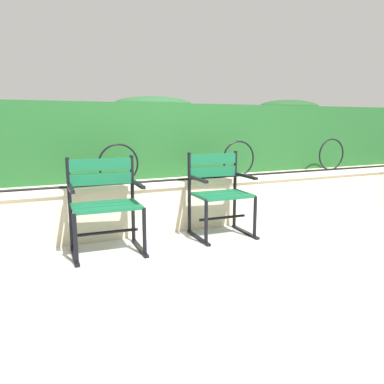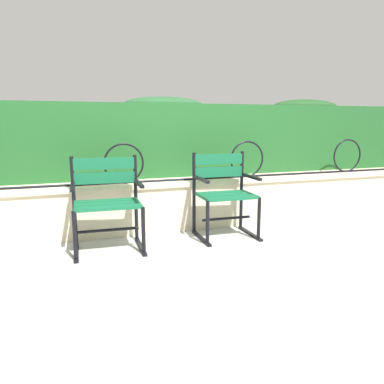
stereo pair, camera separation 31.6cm
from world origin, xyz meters
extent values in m
plane|color=#ADADA8|center=(0.00, 0.00, 0.00)|extent=(60.00, 60.00, 0.00)
cube|color=beige|center=(0.00, 0.93, 0.25)|extent=(8.25, 0.35, 0.50)
cube|color=beige|center=(0.00, 0.93, 0.52)|extent=(8.25, 0.41, 0.05)
cylinder|color=black|center=(0.00, 0.85, 0.56)|extent=(7.70, 0.02, 0.02)
torus|color=black|center=(-0.51, 0.85, 0.76)|extent=(0.42, 0.02, 0.42)
torus|color=black|center=(0.91, 0.85, 0.76)|extent=(0.42, 0.02, 0.42)
torus|color=black|center=(2.32, 0.85, 0.76)|extent=(0.42, 0.02, 0.42)
cube|color=#1E5123|center=(0.00, 1.40, 0.97)|extent=(8.09, 0.61, 0.84)
ellipsoid|color=#1F4725|center=(0.07, 1.40, 1.39)|extent=(0.94, 0.54, 0.17)
ellipsoid|color=#1F4721|center=(2.05, 1.40, 1.39)|extent=(0.94, 0.54, 0.18)
cube|color=#145B38|center=(-0.75, 0.24, 0.44)|extent=(0.59, 0.15, 0.03)
cube|color=#145B38|center=(-0.74, 0.38, 0.44)|extent=(0.59, 0.15, 0.03)
cube|color=#145B38|center=(-0.74, 0.51, 0.44)|extent=(0.59, 0.15, 0.03)
cube|color=#145B38|center=(-0.73, 0.62, 0.79)|extent=(0.59, 0.05, 0.11)
cube|color=#145B38|center=(-0.73, 0.62, 0.65)|extent=(0.59, 0.05, 0.11)
cylinder|color=black|center=(-0.44, 0.61, 0.43)|extent=(0.04, 0.04, 0.87)
cylinder|color=black|center=(-0.46, 0.18, 0.22)|extent=(0.04, 0.04, 0.44)
cube|color=black|center=(-0.45, 0.37, 0.01)|extent=(0.06, 0.52, 0.02)
cube|color=black|center=(-0.45, 0.37, 0.62)|extent=(0.05, 0.40, 0.03)
cylinder|color=black|center=(-1.03, 0.63, 0.43)|extent=(0.04, 0.04, 0.87)
cylinder|color=black|center=(-1.04, 0.20, 0.22)|extent=(0.04, 0.04, 0.44)
cube|color=black|center=(-1.04, 0.39, 0.01)|extent=(0.06, 0.52, 0.02)
cube|color=black|center=(-1.04, 0.39, 0.62)|extent=(0.05, 0.40, 0.03)
cylinder|color=black|center=(-0.74, 0.38, 0.20)|extent=(0.56, 0.05, 0.03)
cube|color=#145B38|center=(0.46, 0.28, 0.44)|extent=(0.55, 0.14, 0.03)
cube|color=#145B38|center=(0.47, 0.42, 0.44)|extent=(0.55, 0.14, 0.03)
cube|color=#145B38|center=(0.47, 0.56, 0.44)|extent=(0.55, 0.14, 0.03)
cube|color=#145B38|center=(0.47, 0.66, 0.79)|extent=(0.55, 0.04, 0.11)
cube|color=#145B38|center=(0.47, 0.66, 0.65)|extent=(0.55, 0.04, 0.11)
cylinder|color=black|center=(0.75, 0.65, 0.43)|extent=(0.04, 0.04, 0.87)
cylinder|color=black|center=(0.74, 0.22, 0.22)|extent=(0.04, 0.04, 0.44)
cube|color=black|center=(0.74, 0.41, 0.01)|extent=(0.05, 0.52, 0.02)
cube|color=black|center=(0.74, 0.41, 0.62)|extent=(0.05, 0.40, 0.03)
cylinder|color=black|center=(0.20, 0.67, 0.43)|extent=(0.04, 0.04, 0.87)
cylinder|color=black|center=(0.19, 0.24, 0.22)|extent=(0.04, 0.04, 0.44)
cube|color=black|center=(0.19, 0.43, 0.01)|extent=(0.05, 0.52, 0.02)
cube|color=black|center=(0.19, 0.43, 0.62)|extent=(0.05, 0.40, 0.03)
cylinder|color=black|center=(0.47, 0.42, 0.20)|extent=(0.52, 0.04, 0.03)
camera|label=1|loc=(-1.40, -2.96, 1.18)|focal=35.60mm
camera|label=2|loc=(-1.11, -3.08, 1.18)|focal=35.60mm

